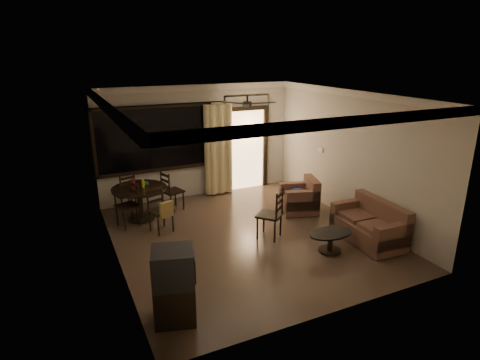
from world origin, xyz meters
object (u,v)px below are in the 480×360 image
tv_cabinet (174,285)px  armchair (301,198)px  dining_chair_north (126,201)px  side_chair (270,223)px  dining_chair_east (173,198)px  dining_chair_south (161,218)px  coffee_table (330,239)px  dining_table (140,194)px  sofa (371,226)px  dining_chair_west (129,213)px

tv_cabinet → armchair: size_ratio=1.10×
dining_chair_north → armchair: (3.68, -1.64, 0.04)m
side_chair → armchair: bearing=172.9°
dining_chair_east → dining_chair_south: 1.20m
side_chair → coffee_table: bearing=85.4°
dining_table → dining_chair_east: 0.89m
dining_chair_north → tv_cabinet: (-0.08, -4.22, 0.26)m
dining_chair_north → coffee_table: (3.09, -3.52, -0.03)m
sofa → armchair: (-0.39, 1.85, 0.01)m
dining_chair_north → coffee_table: dining_chair_north is taller
coffee_table → side_chair: 1.23m
armchair → side_chair: 1.59m
dining_chair_east → coffee_table: (2.06, -3.26, -0.03)m
dining_chair_south → dining_chair_north: (-0.48, 1.33, -0.02)m
dining_chair_south → tv_cabinet: (-0.56, -2.89, 0.23)m
sofa → coffee_table: (-0.98, -0.03, -0.06)m
dining_chair_north → side_chair: size_ratio=0.94×
dining_table → dining_chair_east: bearing=17.0°
coffee_table → armchair: bearing=72.5°
coffee_table → dining_table: bearing=133.5°
tv_cabinet → dining_table: bearing=100.8°
dining_chair_south → coffee_table: (2.61, -2.19, -0.05)m
dining_table → side_chair: 2.95m
dining_chair_north → armchair: bearing=138.9°
dining_chair_south → sofa: dining_chair_south is taller
sofa → coffee_table: bearing=-175.4°
tv_cabinet → armchair: tv_cabinet is taller
coffee_table → tv_cabinet: bearing=-167.5°
dining_chair_south → armchair: dining_chair_south is taller
dining_table → armchair: 3.64m
dining_chair_east → dining_chair_south: (-0.55, -1.07, 0.02)m
tv_cabinet → sofa: size_ratio=0.71×
dining_chair_east → dining_chair_north: same height
armchair → dining_chair_north: bearing=173.8°
tv_cabinet → side_chair: tv_cabinet is taller
dining_chair_south → armchair: 3.22m
armchair → side_chair: side_chair is taller
armchair → coffee_table: 1.97m
tv_cabinet → armchair: bearing=50.1°
tv_cabinet → side_chair: size_ratio=1.06×
side_chair → dining_chair_north: bearing=-87.8°
dining_chair_west → tv_cabinet: size_ratio=0.88×
dining_chair_south → dining_table: bearing=89.9°
dining_chair_west → dining_chair_east: same height
sofa → dining_chair_north: bearing=142.4°
coffee_table → side_chair: size_ratio=0.86×
side_chair → dining_chair_west: bearing=-77.0°
armchair → dining_table: bearing=179.6°
dining_table → dining_chair_south: size_ratio=1.24×
dining_chair_east → tv_cabinet: size_ratio=0.88×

